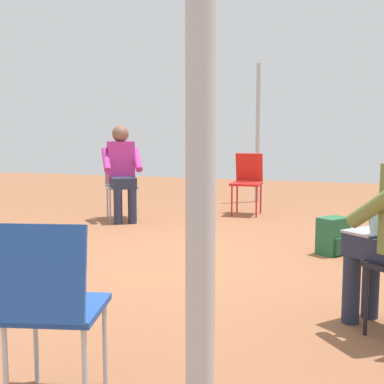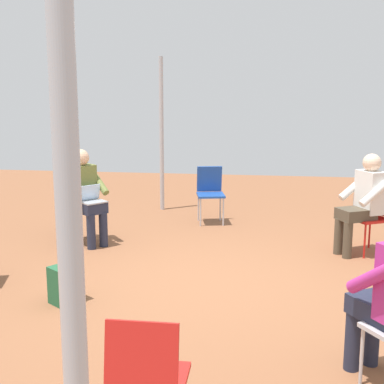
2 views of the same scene
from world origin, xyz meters
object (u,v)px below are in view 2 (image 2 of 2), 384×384
at_px(chair_south, 146,377).
at_px(chair_northeast, 374,213).
at_px(person_in_white, 363,199).
at_px(backpack_near_laptop_user, 66,286).
at_px(chair_northwest, 80,205).
at_px(chair_north, 210,190).
at_px(person_with_laptop, 86,192).

xyz_separation_m(chair_south, chair_northeast, (1.93, 4.11, 0.00)).
distance_m(person_in_white, backpack_near_laptop_user, 3.66).
bearing_deg(chair_northwest, person_in_white, 129.95).
xyz_separation_m(person_in_white, backpack_near_laptop_user, (-3.04, -1.97, -0.54)).
xyz_separation_m(chair_northwest, chair_northeast, (3.76, 0.00, 0.00)).
bearing_deg(chair_north, person_with_laptop, 30.26).
height_order(person_with_laptop, person_in_white, same).
distance_m(chair_northeast, person_in_white, 0.26).
bearing_deg(backpack_near_laptop_user, person_with_laptop, 103.18).
distance_m(chair_northwest, person_in_white, 3.62).
xyz_separation_m(chair_northwest, chair_south, (1.84, -4.11, 0.00)).
bearing_deg(chair_south, chair_northeast, 64.61).
relative_size(chair_northwest, chair_south, 1.00).
distance_m(chair_north, person_with_laptop, 2.03).
xyz_separation_m(chair_northeast, chair_north, (-2.16, 1.26, 0.00)).
xyz_separation_m(chair_south, person_in_white, (1.78, 4.03, 0.20)).
bearing_deg(chair_south, chair_northwest, 113.81).
bearing_deg(chair_northeast, chair_north, 31.37).
height_order(person_with_laptop, backpack_near_laptop_user, person_with_laptop).
xyz_separation_m(chair_northwest, backpack_near_laptop_user, (0.58, -2.05, -0.34)).
xyz_separation_m(chair_northeast, backpack_near_laptop_user, (-3.18, -2.05, -0.34)).
bearing_deg(chair_northwest, chair_south, 65.23).
xyz_separation_m(chair_north, person_with_laptop, (-1.48, -1.38, 0.20)).
distance_m(chair_south, person_in_white, 4.41).
xyz_separation_m(chair_north, backpack_near_laptop_user, (-1.03, -3.31, -0.34)).
relative_size(chair_south, backpack_near_laptop_user, 2.36).
bearing_deg(chair_northeast, person_with_laptop, 63.46).
height_order(chair_northwest, person_with_laptop, person_with_laptop).
relative_size(chair_south, chair_northeast, 1.00).
bearing_deg(chair_south, person_in_white, 65.90).
xyz_separation_m(chair_northwest, person_with_laptop, (0.13, -0.11, 0.20)).
xyz_separation_m(chair_northeast, person_in_white, (-0.15, -0.08, 0.20)).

